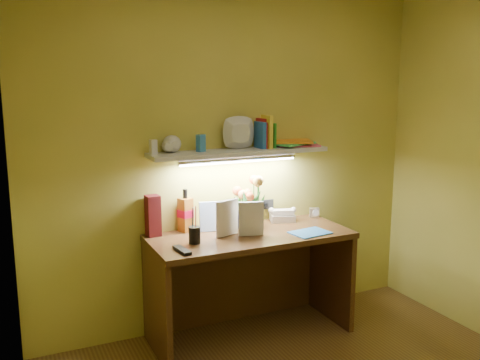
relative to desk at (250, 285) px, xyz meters
name	(u,v)px	position (x,y,z in m)	size (l,w,h in m)	color
desk	(250,285)	(0.00, 0.00, 0.00)	(1.40, 0.60, 0.75)	#38190F
flower_bouquet	(249,202)	(0.07, 0.18, 0.55)	(0.23, 0.23, 0.36)	#050C35
telephone	(282,214)	(0.37, 0.20, 0.43)	(0.18, 0.13, 0.11)	beige
desk_clock	(314,212)	(0.65, 0.21, 0.41)	(0.07, 0.04, 0.07)	silver
whisky_bottle	(185,210)	(-0.39, 0.25, 0.53)	(0.08, 0.08, 0.30)	#9E5816
whisky_box	(153,216)	(-0.62, 0.24, 0.52)	(0.09, 0.09, 0.28)	#5B1317
pen_cup	(194,229)	(-0.42, -0.04, 0.47)	(0.08, 0.08, 0.19)	black
art_card	(214,216)	(-0.19, 0.19, 0.48)	(0.21, 0.04, 0.21)	white
tv_remote	(182,250)	(-0.56, -0.17, 0.38)	(0.05, 0.18, 0.02)	black
blue_folder	(310,233)	(0.38, -0.16, 0.38)	(0.26, 0.19, 0.01)	#3076C1
desk_book_a	(216,220)	(-0.25, 0.00, 0.50)	(0.19, 0.02, 0.25)	silver
desk_book_b	(238,219)	(-0.10, -0.02, 0.49)	(0.17, 0.02, 0.24)	silver
wall_shelf	(244,146)	(0.04, 0.18, 0.96)	(1.32, 0.35, 0.27)	silver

